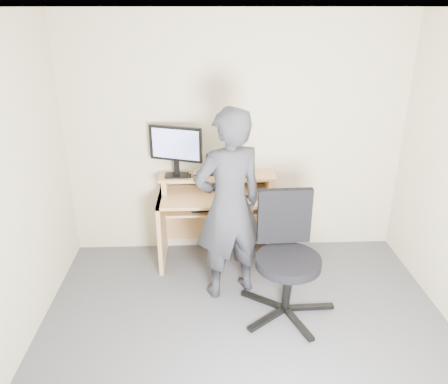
{
  "coord_description": "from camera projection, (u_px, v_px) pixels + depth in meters",
  "views": [
    {
      "loc": [
        -0.31,
        -2.59,
        2.5
      ],
      "look_at": [
        -0.15,
        1.05,
        0.95
      ],
      "focal_mm": 35.0,
      "sensor_mm": 36.0,
      "label": 1
    }
  ],
  "objects": [
    {
      "name": "mouse",
      "position": [
        244.0,
        197.0,
        4.32
      ],
      "size": [
        0.1,
        0.07,
        0.04
      ],
      "primitive_type": "ellipsoid",
      "rotation": [
        0.0,
        0.0,
        0.08
      ],
      "color": "black",
      "rests_on": "desk"
    },
    {
      "name": "ground",
      "position": [
        249.0,
        358.0,
        3.38
      ],
      "size": [
        3.5,
        3.5,
        0.0
      ],
      "primitive_type": "plane",
      "color": "#56565B",
      "rests_on": "ground"
    },
    {
      "name": "keyboard",
      "position": [
        214.0,
        206.0,
        4.35
      ],
      "size": [
        0.48,
        0.26,
        0.03
      ],
      "primitive_type": "cube",
      "rotation": [
        0.0,
        0.0,
        0.17
      ],
      "color": "black",
      "rests_on": "desk"
    },
    {
      "name": "external_drive",
      "position": [
        210.0,
        165.0,
        4.46
      ],
      "size": [
        0.08,
        0.14,
        0.2
      ],
      "primitive_type": "cube",
      "rotation": [
        0.0,
        0.0,
        -0.1
      ],
      "color": "black",
      "rests_on": "desk"
    },
    {
      "name": "monitor",
      "position": [
        176.0,
        147.0,
        4.32
      ],
      "size": [
        0.53,
        0.22,
        0.52
      ],
      "rotation": [
        0.0,
        0.0,
        -0.34
      ],
      "color": "black",
      "rests_on": "desk"
    },
    {
      "name": "back_wall",
      "position": [
        236.0,
        138.0,
        4.49
      ],
      "size": [
        3.5,
        0.02,
        2.5
      ],
      "primitive_type": "cube",
      "color": "beige",
      "rests_on": "ground"
    },
    {
      "name": "person",
      "position": [
        229.0,
        206.0,
        3.83
      ],
      "size": [
        0.76,
        0.63,
        1.77
      ],
      "primitive_type": "imported",
      "rotation": [
        0.0,
        0.0,
        3.52
      ],
      "color": "black",
      "rests_on": "ground"
    },
    {
      "name": "office_chair",
      "position": [
        287.0,
        251.0,
        3.72
      ],
      "size": [
        0.81,
        0.84,
        1.06
      ],
      "rotation": [
        0.0,
        0.0,
        0.03
      ],
      "color": "black",
      "rests_on": "ground"
    },
    {
      "name": "smartphone",
      "position": [
        249.0,
        176.0,
        4.44
      ],
      "size": [
        0.11,
        0.15,
        0.01
      ],
      "primitive_type": "cube",
      "rotation": [
        0.0,
        0.0,
        -0.35
      ],
      "color": "black",
      "rests_on": "desk"
    },
    {
      "name": "desk",
      "position": [
        218.0,
        210.0,
        4.56
      ],
      "size": [
        1.2,
        0.6,
        0.91
      ],
      "color": "tan",
      "rests_on": "ground"
    },
    {
      "name": "travel_mug",
      "position": [
        219.0,
        167.0,
        4.42
      ],
      "size": [
        0.09,
        0.09,
        0.18
      ],
      "primitive_type": "cylinder",
      "rotation": [
        0.0,
        0.0,
        0.13
      ],
      "color": "silver",
      "rests_on": "desk"
    },
    {
      "name": "charger",
      "position": [
        189.0,
        176.0,
        4.4
      ],
      "size": [
        0.05,
        0.04,
        0.03
      ],
      "primitive_type": "cube",
      "rotation": [
        0.0,
        0.0,
        0.07
      ],
      "color": "black",
      "rests_on": "desk"
    },
    {
      "name": "ceiling",
      "position": [
        260.0,
        7.0,
        2.39
      ],
      "size": [
        3.5,
        3.5,
        0.02
      ],
      "primitive_type": "cube",
      "color": "white",
      "rests_on": "back_wall"
    },
    {
      "name": "headphones",
      "position": [
        202.0,
        172.0,
        4.52
      ],
      "size": [
        0.18,
        0.18,
        0.06
      ],
      "primitive_type": "torus",
      "rotation": [
        0.26,
        0.0,
        0.15
      ],
      "color": "silver",
      "rests_on": "desk"
    }
  ]
}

